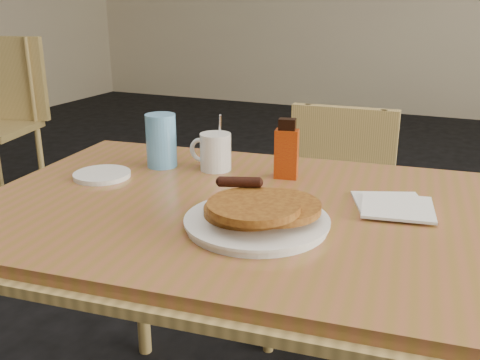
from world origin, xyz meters
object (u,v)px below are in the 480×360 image
chair_wall_extra (0,107)px  coffee_mug (215,151)px  main_table (247,222)px  pancake_plate (258,215)px  chair_main_far (334,206)px  blue_tumbler (161,141)px  syrup_bottle (287,151)px

chair_wall_extra → coffee_mug: 2.19m
main_table → chair_wall_extra: bearing=148.9°
pancake_plate → main_table: bearing=122.0°
chair_main_far → blue_tumbler: 0.73m
blue_tumbler → chair_main_far: bearing=58.1°
chair_wall_extra → syrup_bottle: chair_wall_extra is taller
syrup_bottle → chair_main_far: bearing=78.8°
coffee_mug → chair_wall_extra: bearing=148.0°
main_table → coffee_mug: 0.28m
pancake_plate → syrup_bottle: bearing=98.7°
main_table → syrup_bottle: (0.02, 0.21, 0.11)m
main_table → chair_main_far: bearing=87.9°
coffee_mug → blue_tumbler: coffee_mug is taller
main_table → syrup_bottle: size_ratio=8.70×
coffee_mug → chair_main_far: bearing=66.0°
pancake_plate → blue_tumbler: blue_tumbler is taller
chair_wall_extra → pancake_plate: bearing=-45.2°
chair_main_far → pancake_plate: size_ratio=2.86×
chair_wall_extra → pancake_plate: (2.15, -1.36, 0.19)m
chair_main_far → syrup_bottle: size_ratio=5.45×
syrup_bottle → blue_tumbler: size_ratio=1.07×
chair_main_far → syrup_bottle: 0.62m
blue_tumbler → pancake_plate: bearing=-35.7°
coffee_mug → blue_tumbler: size_ratio=1.08×
main_table → coffee_mug: coffee_mug is taller
chair_main_far → coffee_mug: size_ratio=5.39×
pancake_plate → coffee_mug: 0.39m
chair_wall_extra → coffee_mug: bearing=-41.8°
chair_main_far → syrup_bottle: bearing=-93.5°
main_table → blue_tumbler: (-0.32, 0.17, 0.11)m
pancake_plate → blue_tumbler: size_ratio=2.03×
chair_wall_extra → blue_tumbler: (1.76, -1.08, 0.24)m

